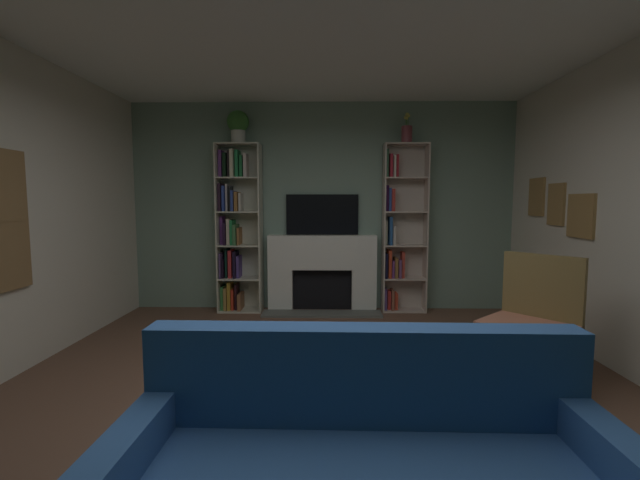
{
  "coord_description": "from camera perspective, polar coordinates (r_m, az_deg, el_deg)",
  "views": [
    {
      "loc": [
        0.07,
        -2.66,
        1.46
      ],
      "look_at": [
        0.0,
        1.16,
        1.1
      ],
      "focal_mm": 23.12,
      "sensor_mm": 36.0,
      "label": 1
    }
  ],
  "objects": [
    {
      "name": "bookshelf_right",
      "position": [
        5.57,
        10.9,
        1.02
      ],
      "size": [
        0.57,
        0.26,
        2.21
      ],
      "color": "beige",
      "rests_on": "ground_plane"
    },
    {
      "name": "ground_plane",
      "position": [
        3.03,
        -0.42,
        -23.41
      ],
      "size": [
        6.98,
        6.98,
        0.0
      ],
      "primitive_type": "plane",
      "color": "brown"
    },
    {
      "name": "potted_plant",
      "position": [
        5.63,
        -11.27,
        15.37
      ],
      "size": [
        0.28,
        0.28,
        0.42
      ],
      "color": "silver",
      "rests_on": "bookshelf_left"
    },
    {
      "name": "fireplace",
      "position": [
        5.54,
        0.3,
        -4.33
      ],
      "size": [
        1.54,
        0.51,
        1.01
      ],
      "color": "white",
      "rests_on": "ground_plane"
    },
    {
      "name": "bookshelf_left",
      "position": [
        5.6,
        -11.59,
        1.52
      ],
      "size": [
        0.57,
        0.32,
        2.21
      ],
      "color": "beige",
      "rests_on": "ground_plane"
    },
    {
      "name": "wall_back_accent",
      "position": [
        5.6,
        0.32,
        4.58
      ],
      "size": [
        5.21,
        0.06,
        2.77
      ],
      "primitive_type": "cube",
      "color": "gray",
      "rests_on": "ground_plane"
    },
    {
      "name": "armchair",
      "position": [
        3.8,
        27.35,
        -9.55
      ],
      "size": [
        0.84,
        0.84,
        1.02
      ],
      "color": "brown",
      "rests_on": "ground_plane"
    },
    {
      "name": "vase_with_flowers",
      "position": [
        5.59,
        11.92,
        14.31
      ],
      "size": [
        0.14,
        0.14,
        0.39
      ],
      "color": "brown",
      "rests_on": "bookshelf_right"
    },
    {
      "name": "tv",
      "position": [
        5.54,
        0.31,
        3.55
      ],
      "size": [
        0.96,
        0.06,
        0.54
      ],
      "primitive_type": "cube",
      "color": "black",
      "rests_on": "fireplace"
    }
  ]
}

